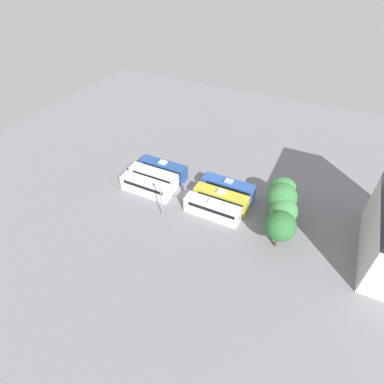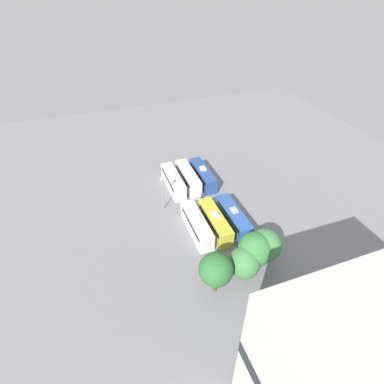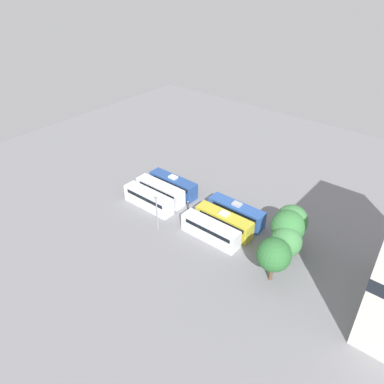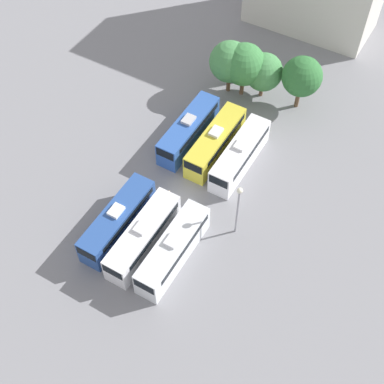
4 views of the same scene
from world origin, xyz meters
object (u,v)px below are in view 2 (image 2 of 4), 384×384
(worker_person, at_px, (202,197))
(bus_4, at_px, (215,221))
(bus_1, at_px, (188,177))
(light_pole, at_px, (162,188))
(tree_2, at_px, (244,263))
(tree_1, at_px, (255,249))
(bus_2, at_px, (173,181))
(bus_3, at_px, (233,217))
(tree_3, at_px, (216,270))
(tree_0, at_px, (265,245))
(depot_building, at_px, (347,363))
(bus_0, at_px, (203,175))
(bus_5, at_px, (197,225))

(worker_person, bearing_deg, bus_4, 83.92)
(bus_1, bearing_deg, light_pole, 40.51)
(bus_1, relative_size, tree_2, 1.70)
(bus_1, distance_m, light_pole, 10.15)
(tree_1, height_order, tree_2, tree_1)
(bus_2, bearing_deg, bus_3, 115.00)
(light_pole, relative_size, tree_2, 1.19)
(bus_2, xyz_separation_m, tree_3, (1.87, 26.71, 2.98))
(tree_1, bearing_deg, bus_1, -86.09)
(bus_3, relative_size, tree_1, 1.42)
(bus_1, height_order, bus_3, same)
(tree_0, height_order, tree_2, tree_0)
(worker_person, bearing_deg, tree_2, 86.23)
(depot_building, bearing_deg, bus_1, -89.79)
(bus_0, xyz_separation_m, tree_3, (8.62, 26.59, 2.98))
(bus_0, xyz_separation_m, tree_0, (-0.19, 24.84, 2.85))
(bus_4, bearing_deg, tree_3, 66.68)
(bus_2, relative_size, tree_3, 1.44)
(light_pole, bearing_deg, worker_person, -179.81)
(bus_4, xyz_separation_m, tree_1, (-1.88, 10.50, 2.96))
(worker_person, xyz_separation_m, light_pole, (8.11, 0.03, 4.26))
(depot_building, bearing_deg, bus_5, -82.91)
(worker_person, bearing_deg, bus_2, -54.91)
(bus_5, height_order, tree_0, tree_0)
(bus_5, xyz_separation_m, tree_2, (-2.95, 11.87, 1.99))
(worker_person, height_order, tree_2, tree_2)
(depot_building, bearing_deg, tree_1, -94.88)
(bus_3, distance_m, tree_0, 10.51)
(bus_5, height_order, tree_2, tree_2)
(bus_1, height_order, tree_3, tree_3)
(bus_4, distance_m, tree_1, 11.07)
(bus_0, xyz_separation_m, worker_person, (2.54, 5.88, -1.02))
(bus_2, relative_size, depot_building, 0.57)
(bus_1, height_order, tree_2, tree_2)
(worker_person, distance_m, depot_building, 38.69)
(bus_0, xyz_separation_m, bus_4, (3.47, 14.64, 0.00))
(bus_0, height_order, light_pole, light_pole)
(bus_0, height_order, bus_3, same)
(tree_0, bearing_deg, tree_3, 11.21)
(bus_2, height_order, light_pole, light_pole)
(bus_1, xyz_separation_m, bus_5, (3.49, 14.62, 0.00))
(bus_3, height_order, tree_1, tree_1)
(bus_0, bearing_deg, bus_3, 90.66)
(bus_1, distance_m, worker_person, 6.35)
(bus_0, xyz_separation_m, bus_1, (3.34, -0.34, 0.00))
(bus_1, xyz_separation_m, tree_2, (0.54, 26.50, 1.99))
(bus_4, xyz_separation_m, worker_person, (-0.93, -8.76, -1.02))
(bus_0, height_order, tree_1, tree_1)
(bus_3, relative_size, worker_person, 6.33)
(tree_3, xyz_separation_m, depot_building, (-5.45, 17.03, 4.47))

